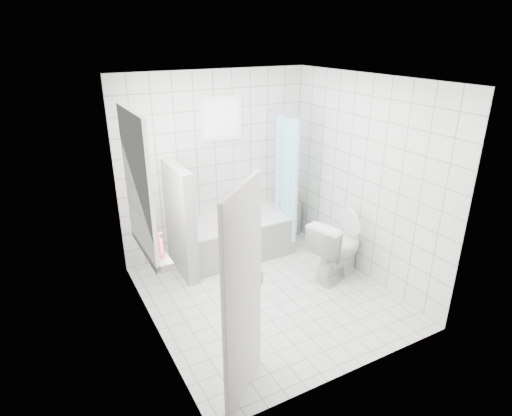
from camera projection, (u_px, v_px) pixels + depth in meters
ground at (268, 295)px, 5.33m from camera, size 3.00×3.00×0.00m
ceiling at (271, 79)px, 4.34m from camera, size 3.00×3.00×0.00m
wall_back at (216, 165)px, 6.05m from camera, size 2.80×0.02×2.60m
wall_front at (358, 254)px, 3.62m from camera, size 2.80×0.02×2.60m
wall_left at (147, 223)px, 4.22m from camera, size 0.02×3.00×2.60m
wall_right at (364, 179)px, 5.46m from camera, size 0.02×3.00×2.60m
window_left at (140, 185)px, 4.36m from camera, size 0.01×0.90×1.40m
window_back at (222, 119)px, 5.81m from camera, size 0.50×0.01×0.50m
window_sill at (151, 248)px, 4.67m from camera, size 0.18×1.02×0.08m
door at (243, 298)px, 3.54m from camera, size 0.62×0.56×2.00m
bathtub at (237, 237)px, 6.19m from camera, size 1.56×0.77×0.58m
partition_wall at (180, 221)px, 5.60m from camera, size 0.15×0.85×1.50m
tiled_ledge at (286, 218)px, 6.85m from camera, size 0.40×0.24×0.55m
toilet at (337, 248)px, 5.61m from camera, size 0.92×0.68×0.83m
curtain_rod at (283, 114)px, 5.84m from camera, size 0.02×0.80×0.02m
shower_curtain at (286, 179)px, 6.08m from camera, size 0.14×0.48×1.78m
tub_faucet at (232, 193)px, 6.29m from camera, size 0.18×0.06×0.06m
sill_bottles at (152, 236)px, 4.58m from camera, size 0.19×0.68×0.30m
ledge_bottles at (288, 197)px, 6.66m from camera, size 0.17×0.17×0.24m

